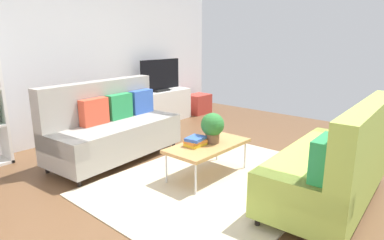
{
  "coord_description": "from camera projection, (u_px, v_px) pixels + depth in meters",
  "views": [
    {
      "loc": [
        -3.0,
        -2.38,
        1.69
      ],
      "look_at": [
        0.11,
        0.35,
        0.65
      ],
      "focal_mm": 30.53,
      "sensor_mm": 36.0,
      "label": 1
    }
  ],
  "objects": [
    {
      "name": "ground_plane",
      "position": [
        207.0,
        176.0,
        4.12
      ],
      "size": [
        7.68,
        7.68,
        0.0
      ],
      "primitive_type": "plane",
      "color": "brown"
    },
    {
      "name": "wall_far",
      "position": [
        80.0,
        53.0,
        5.56
      ],
      "size": [
        6.4,
        0.12,
        2.9
      ],
      "primitive_type": "cube",
      "color": "silver",
      "rests_on": "ground_plane"
    },
    {
      "name": "area_rug",
      "position": [
        218.0,
        181.0,
        3.97
      ],
      "size": [
        2.9,
        2.2,
        0.01
      ],
      "primitive_type": "cube",
      "color": "beige",
      "rests_on": "ground_plane"
    },
    {
      "name": "couch_beige",
      "position": [
        113.0,
        128.0,
        4.65
      ],
      "size": [
        1.97,
        1.01,
        1.1
      ],
      "rotation": [
        0.0,
        0.0,
        3.23
      ],
      "color": "gray",
      "rests_on": "ground_plane"
    },
    {
      "name": "couch_green",
      "position": [
        335.0,
        164.0,
        3.33
      ],
      "size": [
        1.94,
        0.94,
        1.1
      ],
      "rotation": [
        0.0,
        0.0,
        0.05
      ],
      "color": "#A3BC4C",
      "rests_on": "ground_plane"
    },
    {
      "name": "coffee_table",
      "position": [
        208.0,
        146.0,
        4.04
      ],
      "size": [
        1.1,
        0.56,
        0.42
      ],
      "color": "#B7844C",
      "rests_on": "ground_plane"
    },
    {
      "name": "tv_console",
      "position": [
        160.0,
        106.0,
        6.73
      ],
      "size": [
        1.4,
        0.44,
        0.64
      ],
      "primitive_type": "cube",
      "color": "silver",
      "rests_on": "ground_plane"
    },
    {
      "name": "tv",
      "position": [
        160.0,
        76.0,
        6.57
      ],
      "size": [
        1.0,
        0.2,
        0.64
      ],
      "color": "black",
      "rests_on": "tv_console"
    },
    {
      "name": "storage_trunk",
      "position": [
        198.0,
        104.0,
        7.5
      ],
      "size": [
        0.52,
        0.4,
        0.44
      ],
      "primitive_type": "cube",
      "color": "#B2382D",
      "rests_on": "ground_plane"
    },
    {
      "name": "potted_plant",
      "position": [
        212.0,
        126.0,
        4.05
      ],
      "size": [
        0.29,
        0.29,
        0.38
      ],
      "color": "brown",
      "rests_on": "coffee_table"
    },
    {
      "name": "table_book_0",
      "position": [
        195.0,
        144.0,
        3.97
      ],
      "size": [
        0.24,
        0.18,
        0.04
      ],
      "primitive_type": "cube",
      "rotation": [
        0.0,
        0.0,
        -0.02
      ],
      "color": "gold",
      "rests_on": "coffee_table"
    },
    {
      "name": "table_book_1",
      "position": [
        195.0,
        141.0,
        3.96
      ],
      "size": [
        0.26,
        0.21,
        0.03
      ],
      "primitive_type": "cube",
      "rotation": [
        0.0,
        0.0,
        -0.12
      ],
      "color": "orange",
      "rests_on": "table_book_0"
    },
    {
      "name": "table_book_2",
      "position": [
        195.0,
        139.0,
        3.95
      ],
      "size": [
        0.27,
        0.22,
        0.04
      ],
      "primitive_type": "cube",
      "rotation": [
        0.0,
        0.0,
        0.17
      ],
      "color": "#3359B2",
      "rests_on": "table_book_1"
    },
    {
      "name": "vase_0",
      "position": [
        136.0,
        91.0,
        6.25
      ],
      "size": [
        0.12,
        0.12,
        0.14
      ],
      "primitive_type": "cylinder",
      "color": "#B24C4C",
      "rests_on": "tv_console"
    },
    {
      "name": "bottle_0",
      "position": [
        146.0,
        89.0,
        6.32
      ],
      "size": [
        0.04,
        0.04,
        0.18
      ],
      "primitive_type": "cylinder",
      "color": "gold",
      "rests_on": "tv_console"
    }
  ]
}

